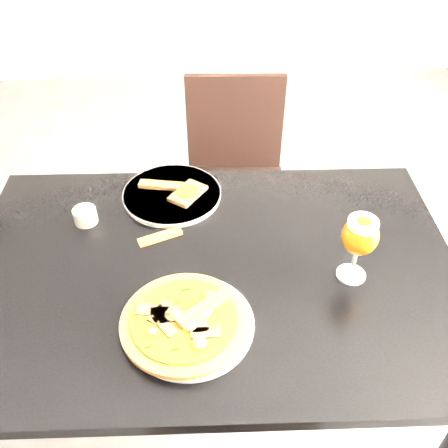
{
  "coord_description": "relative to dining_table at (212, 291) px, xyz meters",
  "views": [
    {
      "loc": [
        -0.04,
        -0.58,
        1.62
      ],
      "look_at": [
        0.02,
        0.33,
        0.83
      ],
      "focal_mm": 40.0,
      "sensor_mm": 36.0,
      "label": 1
    }
  ],
  "objects": [
    {
      "name": "dining_table",
      "position": [
        0.0,
        0.0,
        0.0
      ],
      "size": [
        1.23,
        0.84,
        0.75
      ],
      "rotation": [
        0.0,
        0.0,
        -0.03
      ],
      "color": "black",
      "rests_on": "ground"
    },
    {
      "name": "crust_scraps",
      "position": [
        -0.08,
        0.28,
        0.11
      ],
      "size": [
        0.2,
        0.13,
        0.01
      ],
      "rotation": [
        0.0,
        0.0,
        0.24
      ],
      "color": "brown",
      "rests_on": "plate_second"
    },
    {
      "name": "loose_crust",
      "position": [
        -0.13,
        0.11,
        0.09
      ],
      "size": [
        0.12,
        0.07,
        0.01
      ],
      "primitive_type": "cube",
      "rotation": [
        0.0,
        0.0,
        0.38
      ],
      "color": "brown",
      "rests_on": "dining_table"
    },
    {
      "name": "plate_main",
      "position": [
        -0.05,
        -0.18,
        0.1
      ],
      "size": [
        0.29,
        0.29,
        0.01
      ],
      "primitive_type": "cylinder",
      "rotation": [
        0.0,
        0.0,
        -0.07
      ],
      "color": "white",
      "rests_on": "dining_table"
    },
    {
      "name": "sauce_cup",
      "position": [
        -0.33,
        0.19,
        0.11
      ],
      "size": [
        0.06,
        0.06,
        0.04
      ],
      "color": "#B7B5A5",
      "rests_on": "dining_table"
    },
    {
      "name": "beer_glass",
      "position": [
        0.33,
        -0.05,
        0.22
      ],
      "size": [
        0.08,
        0.08,
        0.17
      ],
      "color": "silver",
      "rests_on": "dining_table"
    },
    {
      "name": "plate_second",
      "position": [
        -0.1,
        0.28,
        0.1
      ],
      "size": [
        0.31,
        0.31,
        0.01
      ],
      "primitive_type": "cylinder",
      "rotation": [
        0.0,
        0.0,
        -0.16
      ],
      "color": "white",
      "rests_on": "dining_table"
    },
    {
      "name": "chair_far",
      "position": [
        0.12,
        0.75,
        -0.19
      ],
      "size": [
        0.42,
        0.42,
        0.85
      ],
      "rotation": [
        0.0,
        0.0,
        -0.07
      ],
      "color": "black",
      "rests_on": "ground"
    },
    {
      "name": "pizza",
      "position": [
        -0.07,
        -0.18,
        0.11
      ],
      "size": [
        0.27,
        0.27,
        0.03
      ],
      "rotation": [
        0.0,
        0.0,
        0.31
      ],
      "color": "brown",
      "rests_on": "plate_main"
    }
  ]
}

